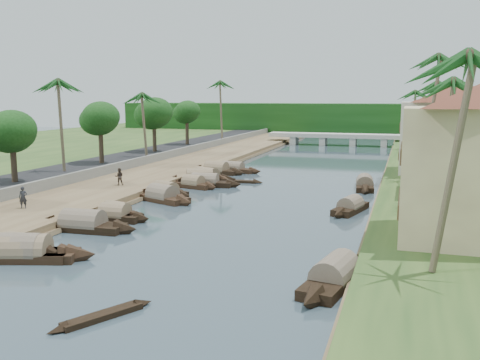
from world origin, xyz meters
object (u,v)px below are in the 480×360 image
(sampan_0, at_px, (15,253))
(sampan_1, at_px, (22,250))
(bridge, at_px, (338,137))
(person_near, at_px, (23,197))

(sampan_0, xyz_separation_m, sampan_1, (-0.04, 0.71, -0.01))
(bridge, xyz_separation_m, person_near, (-16.45, -73.15, -0.03))
(person_near, bearing_deg, sampan_1, -75.67)
(sampan_0, relative_size, sampan_1, 1.37)
(person_near, bearing_deg, bridge, 53.11)
(bridge, distance_m, sampan_0, 83.34)
(sampan_0, bearing_deg, person_near, 111.55)
(bridge, relative_size, person_near, 15.64)
(sampan_1, distance_m, person_near, 11.52)
(sampan_0, bearing_deg, sampan_1, 78.55)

